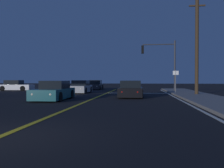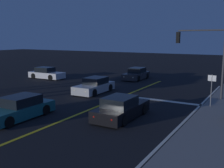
% 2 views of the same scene
% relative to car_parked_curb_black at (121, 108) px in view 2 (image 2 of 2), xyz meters
% --- Properties ---
extents(sidewalk_right, '(3.20, 37.75, 0.15)m').
position_rel_car_parked_curb_black_xyz_m(sidewalk_right, '(5.36, -3.46, -0.51)').
color(sidewalk_right, gray).
rests_on(sidewalk_right, ground).
extents(lane_line_center, '(0.20, 35.66, 0.01)m').
position_rel_car_parked_curb_black_xyz_m(lane_line_center, '(-2.71, -3.46, -0.58)').
color(lane_line_center, gold).
rests_on(lane_line_center, ground).
extents(lane_line_edge_right, '(0.16, 35.66, 0.01)m').
position_rel_car_parked_curb_black_xyz_m(lane_line_edge_right, '(3.51, -3.46, -0.58)').
color(lane_line_edge_right, silver).
rests_on(lane_line_edge_right, ground).
extents(stop_bar, '(6.47, 0.50, 0.01)m').
position_rel_car_parked_curb_black_xyz_m(stop_bar, '(0.53, 5.53, -0.58)').
color(stop_bar, silver).
rests_on(stop_bar, ground).
extents(car_parked_curb_black, '(1.93, 4.43, 1.34)m').
position_rel_car_parked_curb_black_xyz_m(car_parked_curb_black, '(0.00, 0.00, 0.00)').
color(car_parked_curb_black, black).
rests_on(car_parked_curb_black, ground).
extents(car_following_oncoming_silver, '(1.95, 4.37, 1.34)m').
position_rel_car_parked_curb_black_xyz_m(car_following_oncoming_silver, '(-5.59, 5.47, -0.00)').
color(car_following_oncoming_silver, '#B2B5BA').
rests_on(car_following_oncoming_silver, ground).
extents(car_lead_oncoming_white, '(4.35, 1.90, 1.34)m').
position_rel_car_parked_curb_black_xyz_m(car_lead_oncoming_white, '(-15.13, 9.48, -0.00)').
color(car_lead_oncoming_white, silver).
rests_on(car_lead_oncoming_white, ground).
extents(car_far_approaching_teal, '(2.02, 4.66, 1.34)m').
position_rel_car_parked_curb_black_xyz_m(car_far_approaching_teal, '(-5.27, -3.18, 0.00)').
color(car_far_approaching_teal, '#195960').
rests_on(car_far_approaching_teal, ground).
extents(car_distant_tail_charcoal, '(1.96, 4.30, 1.34)m').
position_rel_car_parked_curb_black_xyz_m(car_distant_tail_charcoal, '(-5.64, 14.31, -0.00)').
color(car_distant_tail_charcoal, '#2D2D33').
rests_on(car_distant_tail_charcoal, ground).
extents(traffic_signal_near_right, '(3.78, 0.28, 5.75)m').
position_rel_car_parked_curb_black_xyz_m(traffic_signal_near_right, '(3.22, 7.83, 3.25)').
color(traffic_signal_near_right, '#38383D').
rests_on(traffic_signal_near_right, ground).
extents(street_sign_corner, '(0.56, 0.14, 2.34)m').
position_rel_car_parked_curb_black_xyz_m(street_sign_corner, '(4.26, 5.03, 1.00)').
color(street_sign_corner, slate).
rests_on(street_sign_corner, ground).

